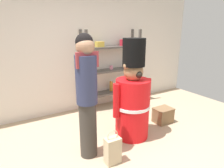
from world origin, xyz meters
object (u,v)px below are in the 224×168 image
object	(u,v)px
shopping_bag	(113,150)
display_crate	(163,115)
person_shopper	(87,92)
merchandise_shelf	(112,69)
teddy_bear_guard	(133,99)

from	to	relation	value
shopping_bag	display_crate	distance (m)	1.57
shopping_bag	person_shopper	bearing A→B (deg)	121.35
person_shopper	display_crate	xyz separation A→B (m)	(1.68, 0.20, -0.81)
merchandise_shelf	display_crate	xyz separation A→B (m)	(0.39, -1.32, -0.73)
merchandise_shelf	shopping_bag	size ratio (longest dim) A/B	3.56
teddy_bear_guard	person_shopper	size ratio (longest dim) A/B	0.95
person_shopper	teddy_bear_guard	bearing A→B (deg)	7.35
teddy_bear_guard	shopping_bag	world-z (taller)	teddy_bear_guard
shopping_bag	teddy_bear_guard	bearing A→B (deg)	34.51
merchandise_shelf	person_shopper	world-z (taller)	merchandise_shelf
merchandise_shelf	person_shopper	distance (m)	1.99
merchandise_shelf	teddy_bear_guard	world-z (taller)	merchandise_shelf
teddy_bear_guard	display_crate	size ratio (longest dim) A/B	4.64
person_shopper	shopping_bag	bearing A→B (deg)	-58.65
person_shopper	display_crate	world-z (taller)	person_shopper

